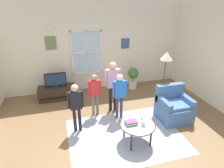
% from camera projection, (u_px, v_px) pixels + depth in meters
% --- Properties ---
extents(ground_plane, '(6.59, 6.53, 0.02)m').
position_uv_depth(ground_plane, '(124.00, 142.00, 4.17)').
color(ground_plane, brown).
extents(back_wall, '(5.99, 0.17, 2.86)m').
position_uv_depth(back_wall, '(95.00, 47.00, 6.25)').
color(back_wall, silver).
rests_on(back_wall, ground_plane).
extents(area_rug, '(2.54, 1.94, 0.01)m').
position_uv_depth(area_rug, '(125.00, 135.00, 4.35)').
color(area_rug, '#999EAD').
rests_on(area_rug, ground_plane).
extents(tv_stand, '(1.11, 0.45, 0.42)m').
position_uv_depth(tv_stand, '(57.00, 93.00, 5.89)').
color(tv_stand, '#2D2319').
rests_on(tv_stand, ground_plane).
extents(television, '(0.63, 0.08, 0.44)m').
position_uv_depth(television, '(56.00, 80.00, 5.71)').
color(television, '#4C4C4C').
rests_on(television, tv_stand).
extents(armchair, '(0.76, 0.74, 0.87)m').
position_uv_depth(armchair, '(173.00, 107.00, 4.86)').
color(armchair, '#476B9E').
rests_on(armchair, ground_plane).
extents(coffee_table, '(0.76, 0.76, 0.46)m').
position_uv_depth(coffee_table, '(138.00, 126.00, 3.99)').
color(coffee_table, '#99B2B7').
rests_on(coffee_table, ground_plane).
extents(book_stack, '(0.25, 0.19, 0.08)m').
position_uv_depth(book_stack, '(131.00, 122.00, 3.98)').
color(book_stack, '#8BBB75').
rests_on(book_stack, coffee_table).
extents(cup, '(0.09, 0.09, 0.11)m').
position_uv_depth(cup, '(144.00, 123.00, 3.94)').
color(cup, white).
rests_on(cup, coffee_table).
extents(remote_near_books, '(0.10, 0.14, 0.02)m').
position_uv_depth(remote_near_books, '(142.00, 121.00, 4.09)').
color(remote_near_books, black).
rests_on(remote_near_books, coffee_table).
extents(person_pink_shirt, '(0.42, 0.19, 1.41)m').
position_uv_depth(person_pink_shirt, '(113.00, 81.00, 5.02)').
color(person_pink_shirt, black).
rests_on(person_pink_shirt, ground_plane).
extents(person_blue_shirt, '(0.37, 0.17, 1.22)m').
position_uv_depth(person_blue_shirt, '(119.00, 91.00, 4.72)').
color(person_blue_shirt, '#333851').
rests_on(person_blue_shirt, ground_plane).
extents(person_red_shirt, '(0.35, 0.16, 1.16)m').
position_uv_depth(person_red_shirt, '(95.00, 90.00, 4.86)').
color(person_red_shirt, '#726656').
rests_on(person_red_shirt, ground_plane).
extents(person_black_shirt, '(0.36, 0.16, 1.20)m').
position_uv_depth(person_black_shirt, '(76.00, 103.00, 4.21)').
color(person_black_shirt, black).
rests_on(person_black_shirt, ground_plane).
extents(potted_plant_by_window, '(0.37, 0.37, 0.75)m').
position_uv_depth(potted_plant_by_window, '(133.00, 76.00, 6.53)').
color(potted_plant_by_window, silver).
rests_on(potted_plant_by_window, ground_plane).
extents(floor_lamp, '(0.32, 0.32, 1.64)m').
position_uv_depth(floor_lamp, '(166.00, 62.00, 4.98)').
color(floor_lamp, black).
rests_on(floor_lamp, ground_plane).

